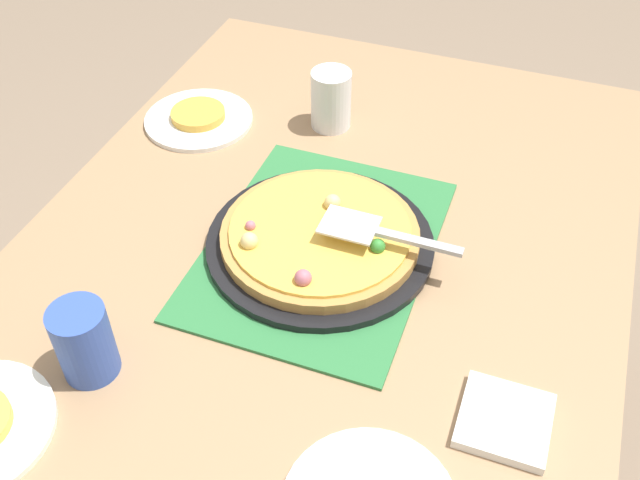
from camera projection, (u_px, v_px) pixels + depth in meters
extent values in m
plane|color=#84705B|center=(320.00, 474.00, 1.75)|extent=(8.00, 8.00, 0.00)
cube|color=#9E7A56|center=(320.00, 255.00, 1.25)|extent=(1.40, 1.00, 0.03)
cube|color=#9E7A56|center=(574.00, 236.00, 1.83)|extent=(0.07, 0.07, 0.72)
cube|color=#9E7A56|center=(251.00, 161.00, 2.05)|extent=(0.07, 0.07, 0.72)
cube|color=#2D753D|center=(320.00, 247.00, 1.23)|extent=(0.48, 0.36, 0.01)
cylinder|color=black|center=(320.00, 243.00, 1.23)|extent=(0.38, 0.38, 0.01)
cylinder|color=#B78442|center=(320.00, 236.00, 1.22)|extent=(0.33, 0.33, 0.02)
cylinder|color=#EAB747|center=(320.00, 230.00, 1.21)|extent=(0.30, 0.30, 0.01)
sphere|color=#B76675|center=(303.00, 278.00, 1.11)|extent=(0.03, 0.03, 0.03)
sphere|color=#E5CC7F|center=(249.00, 241.00, 1.17)|extent=(0.03, 0.03, 0.03)
sphere|color=#B76675|center=(250.00, 226.00, 1.20)|extent=(0.02, 0.02, 0.02)
sphere|color=red|center=(338.00, 216.00, 1.22)|extent=(0.02, 0.02, 0.02)
sphere|color=#E5CC7F|center=(332.00, 202.00, 1.24)|extent=(0.03, 0.03, 0.03)
sphere|color=#338433|center=(378.00, 246.00, 1.17)|extent=(0.02, 0.02, 0.02)
sphere|color=#B76675|center=(334.00, 225.00, 1.20)|extent=(0.02, 0.02, 0.02)
cylinder|color=white|center=(199.00, 120.00, 1.50)|extent=(0.22, 0.22, 0.01)
cylinder|color=gold|center=(198.00, 114.00, 1.50)|extent=(0.11, 0.11, 0.02)
cylinder|color=#3351AD|center=(84.00, 342.00, 1.02)|extent=(0.08, 0.08, 0.12)
cylinder|color=white|center=(331.00, 100.00, 1.46)|extent=(0.08, 0.08, 0.12)
cube|color=silver|center=(349.00, 225.00, 1.18)|extent=(0.07, 0.09, 0.00)
cube|color=#B2B2B7|center=(419.00, 242.00, 1.15)|extent=(0.02, 0.14, 0.01)
cube|color=white|center=(505.00, 420.00, 0.98)|extent=(0.12, 0.12, 0.02)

